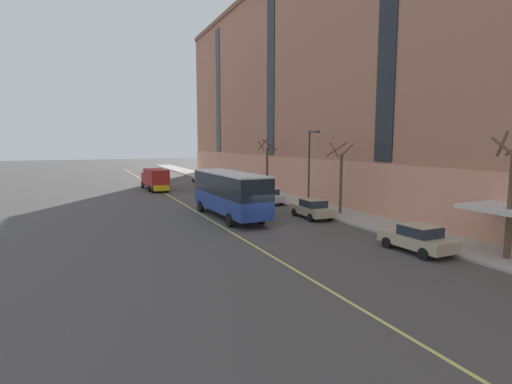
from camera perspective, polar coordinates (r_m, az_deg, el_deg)
The scene contains 17 objects.
ground_plane at distance 28.44m, azimuth 1.44°, elevation -5.28°, with size 260.00×260.00×0.00m, color #4C4947.
sidewalk at distance 35.12m, azimuth 11.69°, elevation -2.92°, with size 4.07×160.00×0.15m, color #ADA89E.
apartment_facade at distance 38.45m, azimuth 25.26°, elevation 17.43°, with size 15.20×110.00×26.88m.
city_bus at distance 32.20m, azimuth -3.80°, elevation 0.03°, with size 3.12×10.74×3.71m.
parked_car_white_1 at distance 50.94m, azimuth -4.24°, elevation 1.09°, with size 2.01×4.32×1.56m.
parked_car_champagne_2 at distance 32.59m, azimuth 8.03°, elevation -2.36°, with size 2.07×4.36×1.56m.
parked_car_white_3 at distance 40.01m, azimuth 1.62°, elevation -0.54°, with size 2.01×4.54×1.56m.
parked_car_champagne_5 at distance 24.12m, azimuth 22.06°, elevation -6.16°, with size 2.13×4.30×1.56m.
parked_car_silver_6 at distance 61.61m, azimuth -7.83°, elevation 2.08°, with size 2.00×4.63×1.56m.
box_truck at distance 52.79m, azimuth -14.24°, elevation 1.98°, with size 2.55×7.49×2.72m.
taxi_cab at distance 51.28m, azimuth -13.82°, elevation 0.94°, with size 2.08×4.73×1.56m.
street_tree_near_corner at distance 24.08m, azimuth 32.58°, elevation -0.47°, with size 1.87×1.56×6.55m.
street_tree_mid_block at distance 34.29m, azimuth 11.98°, elevation 2.08°, with size 1.99×1.82×6.00m.
street_tree_far_uptown at distance 46.69m, azimuth 1.55°, elevation 3.88°, with size 1.87×2.09×6.55m.
street_lamp at distance 35.82m, azimuth 7.78°, elevation 4.37°, with size 0.36×1.48×7.00m.
fire_hydrant at distance 35.76m, azimuth 7.94°, elevation -1.98°, with size 0.42×0.24×0.72m.
lane_centerline at distance 30.21m, azimuth -5.55°, elevation -4.57°, with size 0.16×140.00×0.01m, color #E0D66B.
Camera 1 is at (-11.84, -25.13, 6.09)m, focal length 28.00 mm.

